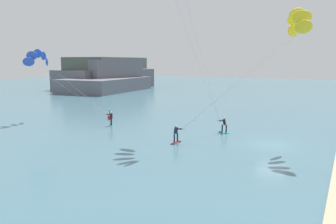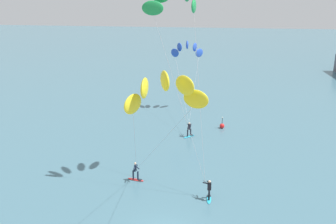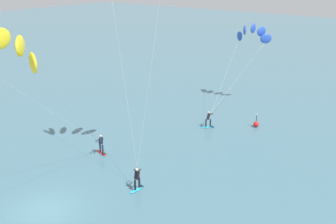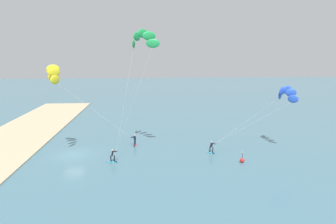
% 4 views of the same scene
% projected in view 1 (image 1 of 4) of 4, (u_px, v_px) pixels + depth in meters
% --- Properties ---
extents(ground_plane, '(240.00, 240.00, 0.00)m').
position_uv_depth(ground_plane, '(272.00, 145.00, 31.16)').
color(ground_plane, '#426B7A').
extents(kitesurfer_nearshore, '(6.97, 11.48, 11.96)m').
position_uv_depth(kitesurfer_nearshore, '(292.00, 28.00, 29.24)').
color(kitesurfer_nearshore, red).
rests_on(kitesurfer_nearshore, ground).
extents(kitesurfer_far_out, '(4.33, 11.90, 9.02)m').
position_uv_depth(kitesurfer_far_out, '(41.00, 61.00, 42.97)').
color(kitesurfer_far_out, '#23ADD1').
rests_on(kitesurfer_far_out, ground).
extents(marker_buoy, '(0.56, 0.56, 1.38)m').
position_uv_depth(marker_buoy, '(110.00, 117.00, 44.90)').
color(marker_buoy, red).
rests_on(marker_buoy, ground).
extents(distant_headland, '(36.15, 22.36, 8.48)m').
position_uv_depth(distant_headland, '(108.00, 76.00, 94.54)').
color(distant_headland, slate).
rests_on(distant_headland, ground).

